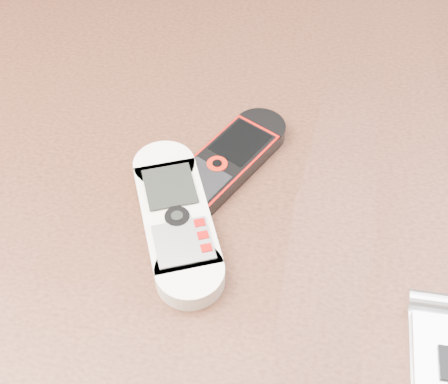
{
  "coord_description": "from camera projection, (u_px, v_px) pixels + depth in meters",
  "views": [
    {
      "loc": [
        0.05,
        -0.28,
        1.1
      ],
      "look_at": [
        0.01,
        0.0,
        0.76
      ],
      "focal_mm": 50.0,
      "sensor_mm": 36.0,
      "label": 1
    }
  ],
  "objects": [
    {
      "name": "table",
      "position": [
        218.0,
        278.0,
        0.53
      ],
      "size": [
        1.2,
        0.8,
        0.75
      ],
      "color": "black",
      "rests_on": "ground"
    },
    {
      "name": "nokia_white",
      "position": [
        176.0,
        218.0,
        0.43
      ],
      "size": [
        0.1,
        0.15,
        0.02
      ],
      "primitive_type": "cube",
      "rotation": [
        0.0,
        0.0,
        0.41
      ],
      "color": "white",
      "rests_on": "table"
    },
    {
      "name": "nokia_black_red",
      "position": [
        224.0,
        164.0,
        0.47
      ],
      "size": [
        0.1,
        0.14,
        0.01
      ],
      "primitive_type": "cube",
      "rotation": [
        0.0,
        0.0,
        -0.49
      ],
      "color": "black",
      "rests_on": "table"
    }
  ]
}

